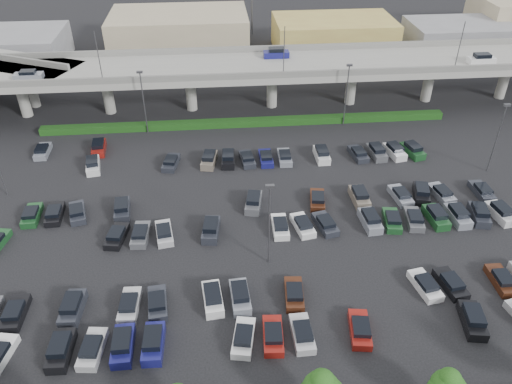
{
  "coord_description": "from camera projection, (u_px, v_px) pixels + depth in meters",
  "views": [
    {
      "loc": [
        -5.06,
        -48.69,
        37.95
      ],
      "look_at": [
        -0.42,
        2.8,
        2.0
      ],
      "focal_mm": 35.0,
      "sensor_mm": 36.0,
      "label": 1
    }
  ],
  "objects": [
    {
      "name": "parked_cars",
      "position": [
        272.0,
        232.0,
        58.54
      ],
      "size": [
        63.14,
        41.62,
        1.67
      ],
      "color": "white",
      "rests_on": "ground"
    },
    {
      "name": "overpass",
      "position": [
        242.0,
        69.0,
        84.01
      ],
      "size": [
        150.0,
        13.0,
        15.8
      ],
      "color": "gray",
      "rests_on": "ground"
    },
    {
      "name": "hedge",
      "position": [
        246.0,
        122.0,
        81.98
      ],
      "size": [
        66.0,
        1.6,
        1.1
      ],
      "primitive_type": "cube",
      "color": "#153910",
      "rests_on": "ground"
    },
    {
      "name": "ground",
      "position": [
        261.0,
        218.0,
        61.85
      ],
      "size": [
        280.0,
        280.0,
        0.0
      ],
      "primitive_type": "plane",
      "color": "black"
    },
    {
      "name": "distant_buildings",
      "position": [
        289.0,
        32.0,
        111.17
      ],
      "size": [
        138.0,
        24.0,
        9.0
      ],
      "color": "gray",
      "rests_on": "ground"
    },
    {
      "name": "light_poles",
      "position": [
        226.0,
        168.0,
        59.62
      ],
      "size": [
        66.9,
        48.38,
        10.3
      ],
      "color": "#444449",
      "rests_on": "ground"
    }
  ]
}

